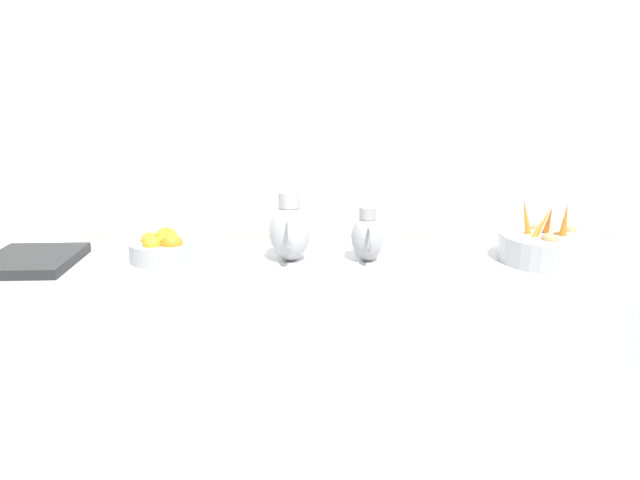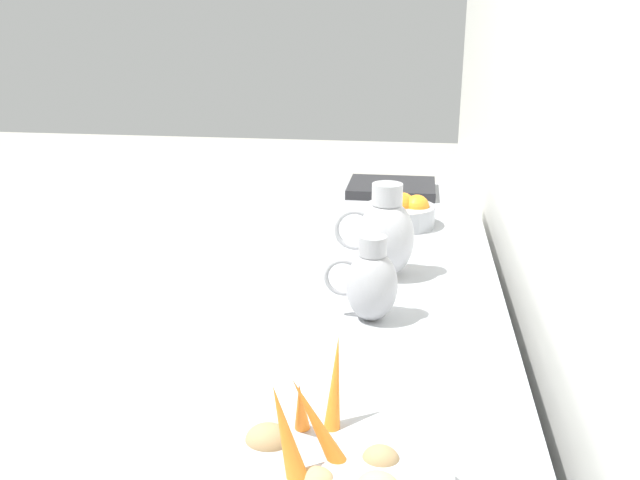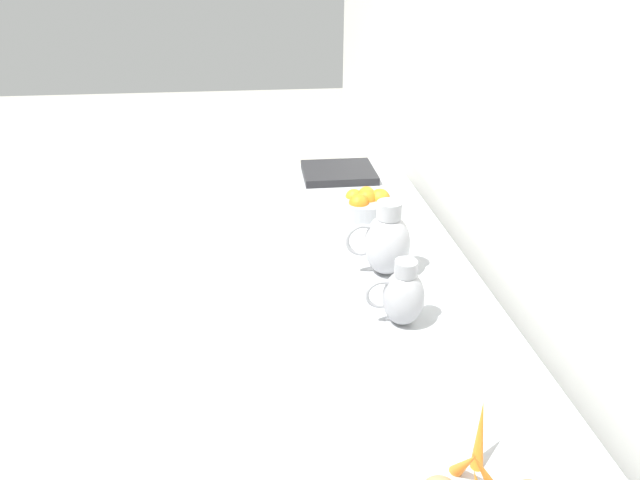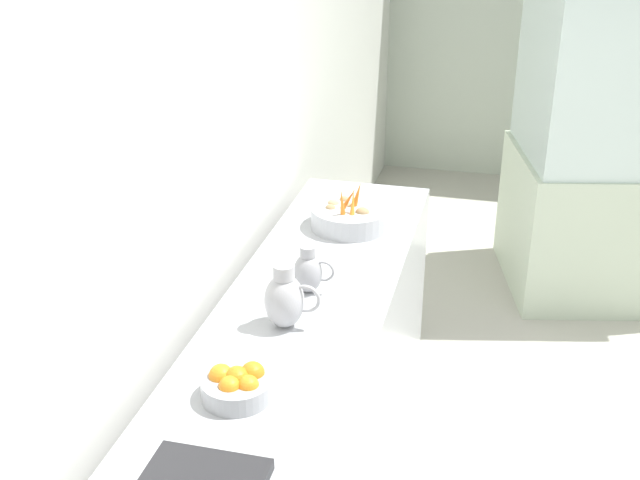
# 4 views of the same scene
# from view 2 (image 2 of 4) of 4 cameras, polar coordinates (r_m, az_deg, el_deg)

# --- Properties ---
(prep_counter) EXTENTS (0.66, 2.65, 0.93)m
(prep_counter) POSITION_cam_2_polar(r_m,az_deg,el_deg) (1.85, 3.79, -19.04)
(prep_counter) COLOR #ADAFB5
(prep_counter) RESTS_ON ground_plane
(orange_bowl) EXTENTS (0.23, 0.23, 0.11)m
(orange_bowl) POSITION_cam_2_polar(r_m,az_deg,el_deg) (2.24, 6.82, 2.41)
(orange_bowl) COLOR #9EA0A5
(orange_bowl) RESTS_ON prep_counter
(metal_pitcher_tall) EXTENTS (0.21, 0.15, 0.25)m
(metal_pitcher_tall) POSITION_cam_2_polar(r_m,az_deg,el_deg) (1.77, 5.53, 0.38)
(metal_pitcher_tall) COLOR #A3A3A8
(metal_pitcher_tall) RESTS_ON prep_counter
(metal_pitcher_short) EXTENTS (0.17, 0.12, 0.20)m
(metal_pitcher_short) POSITION_cam_2_polar(r_m,az_deg,el_deg) (1.52, 4.34, -3.63)
(metal_pitcher_short) COLOR #939399
(metal_pitcher_short) RESTS_ON prep_counter
(counter_sink_basin) EXTENTS (0.34, 0.30, 0.04)m
(counter_sink_basin) POSITION_cam_2_polar(r_m,az_deg,el_deg) (2.68, 6.12, 4.45)
(counter_sink_basin) COLOR #232326
(counter_sink_basin) RESTS_ON prep_counter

